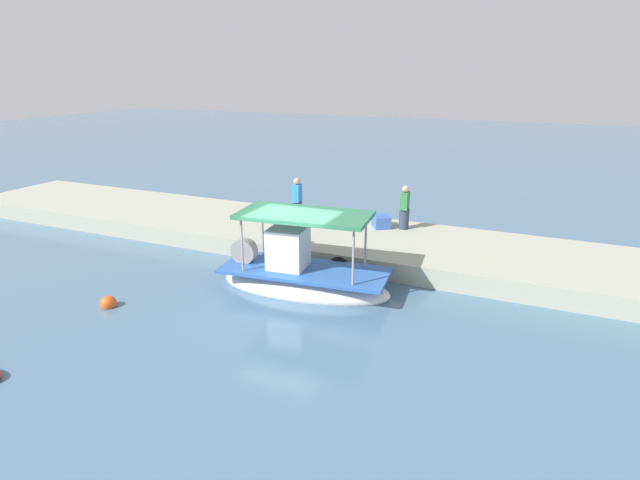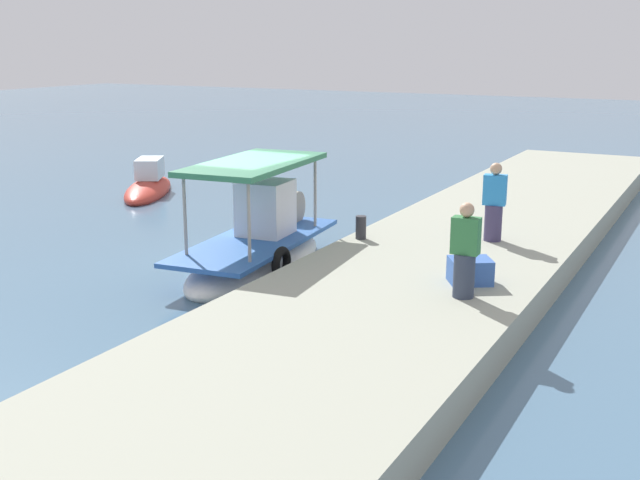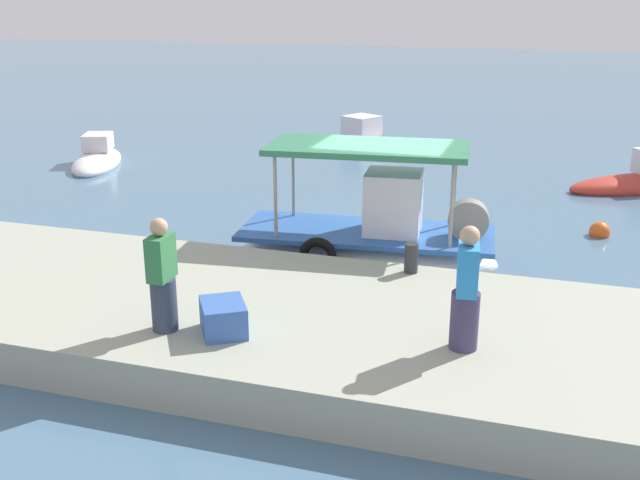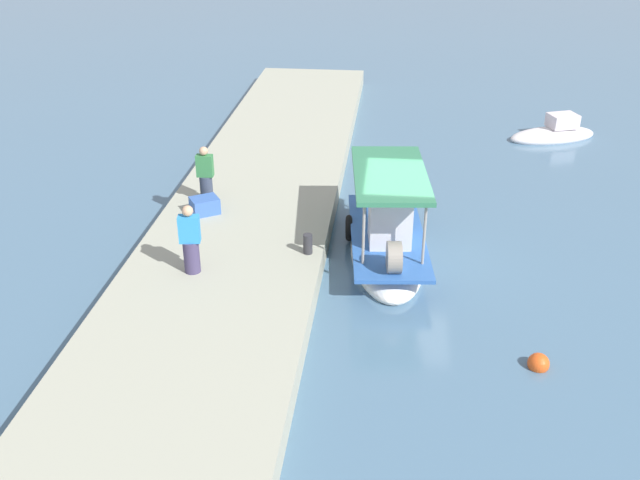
{
  "view_description": "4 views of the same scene",
  "coord_description": "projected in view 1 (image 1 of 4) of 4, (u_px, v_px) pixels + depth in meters",
  "views": [
    {
      "loc": [
        -6.53,
        12.46,
        6.47
      ],
      "look_at": [
        0.43,
        -3.33,
        0.7
      ],
      "focal_mm": 28.7,
      "sensor_mm": 36.0,
      "label": 1
    },
    {
      "loc": [
        -14.65,
        -9.98,
        5.01
      ],
      "look_at": [
        -0.36,
        -2.33,
        0.91
      ],
      "focal_mm": 44.12,
      "sensor_mm": 36.0,
      "label": 2
    },
    {
      "loc": [
        3.25,
        -14.89,
        5.36
      ],
      "look_at": [
        -0.75,
        -2.22,
        0.95
      ],
      "focal_mm": 42.43,
      "sensor_mm": 36.0,
      "label": 3
    },
    {
      "loc": [
        17.36,
        -0.54,
        9.46
      ],
      "look_at": [
        0.41,
        -2.38,
        0.72
      ],
      "focal_mm": 40.81,
      "sensor_mm": 36.0,
      "label": 4
    }
  ],
  "objects": [
    {
      "name": "marker_buoy",
      "position": [
        108.0,
        304.0,
        14.66
      ],
      "size": [
        0.47,
        0.47,
        0.47
      ],
      "color": "#E4531B",
      "rests_on": "ground_plane"
    },
    {
      "name": "ground_plane",
      "position": [
        288.0,
        296.0,
        15.37
      ],
      "size": [
        120.0,
        120.0,
        0.0
      ],
      "primitive_type": "plane",
      "color": "slate"
    },
    {
      "name": "cargo_crate",
      "position": [
        381.0,
        221.0,
        19.76
      ],
      "size": [
        0.92,
        0.96,
        0.46
      ],
      "primitive_type": "cube",
      "rotation": [
        0.0,
        0.0,
        2.13
      ],
      "color": "#3961B3",
      "rests_on": "dock_quay"
    },
    {
      "name": "fisherman_near_bollard",
      "position": [
        405.0,
        209.0,
        19.4
      ],
      "size": [
        0.39,
        0.48,
        1.69
      ],
      "color": "#323B4F",
      "rests_on": "dock_quay"
    },
    {
      "name": "main_fishing_boat",
      "position": [
        302.0,
        275.0,
        15.7
      ],
      "size": [
        5.49,
        2.47,
        2.81
      ],
      "color": "white",
      "rests_on": "ground_plane"
    },
    {
      "name": "mooring_bollard",
      "position": [
        296.0,
        238.0,
        17.75
      ],
      "size": [
        0.24,
        0.24,
        0.52
      ],
      "primitive_type": "cylinder",
      "color": "#2D2D33",
      "rests_on": "dock_quay"
    },
    {
      "name": "fisherman_by_crate",
      "position": [
        297.0,
        202.0,
        20.39
      ],
      "size": [
        0.44,
        0.53,
        1.76
      ],
      "color": "#3F375B",
      "rests_on": "dock_quay"
    },
    {
      "name": "dock_quay",
      "position": [
        345.0,
        240.0,
        19.32
      ],
      "size": [
        36.0,
        4.87,
        0.66
      ],
      "primitive_type": "cube",
      "color": "#A2A491",
      "rests_on": "ground_plane"
    }
  ]
}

